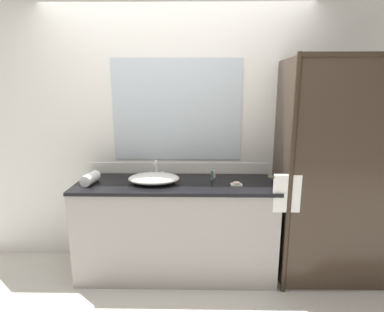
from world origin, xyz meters
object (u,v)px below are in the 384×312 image
(soap_dish, at_px, (236,184))
(amenity_bottle_shampoo, at_px, (212,176))
(sink_basin, at_px, (154,178))
(amenity_bottle_body_wash, at_px, (214,173))
(faucet, at_px, (156,172))
(rolled_towel_near_edge, at_px, (90,178))

(soap_dish, height_order, amenity_bottle_shampoo, amenity_bottle_shampoo)
(sink_basin, bearing_deg, amenity_bottle_shampoo, 10.51)
(sink_basin, bearing_deg, amenity_bottle_body_wash, 16.84)
(faucet, relative_size, rolled_towel_near_edge, 0.81)
(faucet, bearing_deg, amenity_bottle_body_wash, -0.36)
(amenity_bottle_shampoo, bearing_deg, rolled_towel_near_edge, -173.03)
(amenity_bottle_body_wash, bearing_deg, amenity_bottle_shampoo, -108.59)
(soap_dish, bearing_deg, rolled_towel_near_edge, 178.88)
(soap_dish, xyz_separation_m, amenity_bottle_body_wash, (-0.18, 0.23, 0.03))
(soap_dish, height_order, rolled_towel_near_edge, rolled_towel_near_edge)
(sink_basin, height_order, soap_dish, sink_basin)
(amenity_bottle_shampoo, bearing_deg, sink_basin, -169.49)
(amenity_bottle_body_wash, relative_size, rolled_towel_near_edge, 0.48)
(amenity_bottle_shampoo, bearing_deg, amenity_bottle_body_wash, 71.41)
(sink_basin, xyz_separation_m, amenity_bottle_shampoo, (0.53, 0.10, -0.00))
(sink_basin, height_order, rolled_towel_near_edge, rolled_towel_near_edge)
(faucet, height_order, amenity_bottle_body_wash, faucet)
(sink_basin, relative_size, rolled_towel_near_edge, 2.19)
(amenity_bottle_body_wash, distance_m, amenity_bottle_shampoo, 0.07)
(soap_dish, relative_size, amenity_bottle_body_wash, 0.99)
(sink_basin, distance_m, faucet, 0.17)
(faucet, distance_m, amenity_bottle_body_wash, 0.55)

